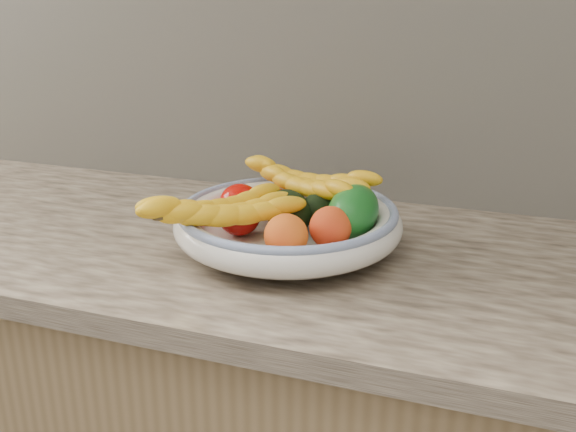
{
  "coord_description": "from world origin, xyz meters",
  "views": [
    {
      "loc": [
        0.34,
        0.69,
        1.33
      ],
      "look_at": [
        0.0,
        1.66,
        0.96
      ],
      "focal_mm": 40.0,
      "sensor_mm": 36.0,
      "label": 1
    }
  ],
  "objects_px": {
    "fruit_bowl": "(288,222)",
    "banana_bunch_back": "(304,186)",
    "green_mango": "(353,212)",
    "banana_bunch_front": "(220,215)"
  },
  "relations": [
    {
      "from": "fruit_bowl",
      "to": "green_mango",
      "type": "distance_m",
      "value": 0.11
    },
    {
      "from": "banana_bunch_front",
      "to": "banana_bunch_back",
      "type": "bearing_deg",
      "value": 15.65
    },
    {
      "from": "green_mango",
      "to": "banana_bunch_front",
      "type": "height_order",
      "value": "green_mango"
    },
    {
      "from": "banana_bunch_back",
      "to": "banana_bunch_front",
      "type": "xyz_separation_m",
      "value": [
        -0.08,
        -0.18,
        -0.01
      ]
    },
    {
      "from": "fruit_bowl",
      "to": "banana_bunch_back",
      "type": "xyz_separation_m",
      "value": [
        0.0,
        0.09,
        0.04
      ]
    },
    {
      "from": "banana_bunch_front",
      "to": "green_mango",
      "type": "bearing_deg",
      "value": -20.85
    },
    {
      "from": "fruit_bowl",
      "to": "banana_bunch_front",
      "type": "distance_m",
      "value": 0.13
    },
    {
      "from": "banana_bunch_back",
      "to": "banana_bunch_front",
      "type": "bearing_deg",
      "value": -95.81
    },
    {
      "from": "green_mango",
      "to": "banana_bunch_back",
      "type": "xyz_separation_m",
      "value": [
        -0.11,
        0.07,
        0.01
      ]
    },
    {
      "from": "fruit_bowl",
      "to": "banana_bunch_back",
      "type": "relative_size",
      "value": 1.35
    }
  ]
}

